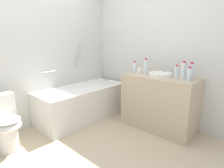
{
  "coord_description": "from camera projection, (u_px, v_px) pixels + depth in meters",
  "views": [
    {
      "loc": [
        -1.25,
        -1.5,
        1.4
      ],
      "look_at": [
        0.71,
        0.31,
        0.74
      ],
      "focal_mm": 29.56,
      "sensor_mm": 36.0,
      "label": 1
    }
  ],
  "objects": [
    {
      "name": "wall_back_tiled",
      "position": [
        29.0,
        46.0,
        2.81
      ],
      "size": [
        3.49,
        0.1,
        2.56
      ],
      "primitive_type": "cube",
      "color": "silver",
      "rests_on": "ground_plane"
    },
    {
      "name": "sink_faucet",
      "position": [
        166.0,
        73.0,
        2.91
      ],
      "size": [
        0.13,
        0.15,
        0.06
      ],
      "color": "#AEAEB3",
      "rests_on": "vanity_counter"
    },
    {
      "name": "drinking_glass_0",
      "position": [
        139.0,
        71.0,
        3.01
      ],
      "size": [
        0.07,
        0.07,
        0.08
      ],
      "primitive_type": "cylinder",
      "color": "white",
      "rests_on": "vanity_counter"
    },
    {
      "name": "ground_plane",
      "position": [
        91.0,
        158.0,
        2.22
      ],
      "size": [
        4.09,
        4.09,
        0.0
      ],
      "primitive_type": "plane",
      "color": "#C1AD8E"
    },
    {
      "name": "toilet",
      "position": [
        5.0,
        124.0,
        2.33
      ],
      "size": [
        0.38,
        0.48,
        0.72
      ],
      "rotation": [
        0.0,
        0.0,
        -1.54
      ],
      "color": "white",
      "rests_on": "ground_plane"
    },
    {
      "name": "water_bottle_2",
      "position": [
        135.0,
        67.0,
        3.06
      ],
      "size": [
        0.06,
        0.06,
        0.19
      ],
      "color": "silver",
      "rests_on": "vanity_counter"
    },
    {
      "name": "water_bottle_4",
      "position": [
        189.0,
        74.0,
        2.46
      ],
      "size": [
        0.06,
        0.06,
        0.19
      ],
      "color": "silver",
      "rests_on": "vanity_counter"
    },
    {
      "name": "wall_right_mirror",
      "position": [
        162.0,
        46.0,
        3.05
      ],
      "size": [
        0.1,
        3.05,
        2.56
      ],
      "primitive_type": "cube",
      "color": "silver",
      "rests_on": "ground_plane"
    },
    {
      "name": "water_bottle_1",
      "position": [
        184.0,
        71.0,
        2.57
      ],
      "size": [
        0.07,
        0.07,
        0.25
      ],
      "color": "silver",
      "rests_on": "vanity_counter"
    },
    {
      "name": "water_bottle_0",
      "position": [
        191.0,
        71.0,
        2.52
      ],
      "size": [
        0.07,
        0.07,
        0.24
      ],
      "color": "silver",
      "rests_on": "vanity_counter"
    },
    {
      "name": "bathtub",
      "position": [
        83.0,
        102.0,
        3.28
      ],
      "size": [
        1.58,
        0.67,
        1.33
      ],
      "color": "white",
      "rests_on": "ground_plane"
    },
    {
      "name": "water_bottle_5",
      "position": [
        146.0,
        66.0,
        2.96
      ],
      "size": [
        0.07,
        0.07,
        0.25
      ],
      "color": "silver",
      "rests_on": "vanity_counter"
    },
    {
      "name": "water_bottle_3",
      "position": [
        176.0,
        72.0,
        2.62
      ],
      "size": [
        0.06,
        0.06,
        0.19
      ],
      "color": "silver",
      "rests_on": "vanity_counter"
    },
    {
      "name": "vanity_counter",
      "position": [
        159.0,
        102.0,
        2.9
      ],
      "size": [
        0.54,
        1.12,
        0.85
      ],
      "primitive_type": "cube",
      "color": "tan",
      "rests_on": "ground_plane"
    },
    {
      "name": "sink_basin",
      "position": [
        160.0,
        74.0,
        2.77
      ],
      "size": [
        0.34,
        0.34,
        0.05
      ],
      "primitive_type": "cylinder",
      "color": "white",
      "rests_on": "vanity_counter"
    }
  ]
}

